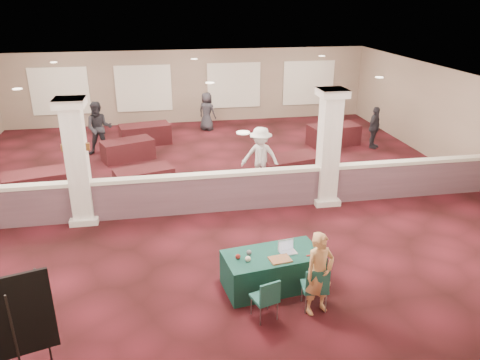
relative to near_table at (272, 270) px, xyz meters
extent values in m
plane|color=#471119|center=(-0.57, 5.17, -0.37)|extent=(16.00, 16.00, 0.00)
cube|color=#7E6957|center=(-0.57, 13.17, 1.23)|extent=(16.00, 0.04, 3.20)
cube|color=#7E6957|center=(-0.57, -2.83, 1.23)|extent=(16.00, 0.04, 3.20)
cube|color=#7E6957|center=(7.43, 5.17, 1.23)|extent=(0.04, 16.00, 3.20)
cube|color=white|center=(-0.57, 5.17, 2.83)|extent=(16.00, 16.00, 0.02)
cube|color=#593C45|center=(-0.57, 3.67, 0.13)|extent=(15.60, 0.20, 1.00)
cube|color=silver|center=(-0.57, 3.67, 0.68)|extent=(15.60, 0.28, 0.10)
cube|color=silver|center=(-4.07, 3.67, 1.23)|extent=(0.50, 0.50, 3.20)
cube|color=silver|center=(-4.07, 3.67, -0.29)|extent=(0.70, 0.70, 0.16)
cube|color=silver|center=(-4.07, 3.67, 2.73)|extent=(0.72, 0.72, 0.20)
cube|color=silver|center=(2.43, 3.67, 1.23)|extent=(0.50, 0.50, 3.20)
cube|color=silver|center=(2.43, 3.67, -0.29)|extent=(0.70, 0.70, 0.16)
cube|color=silver|center=(2.43, 3.67, 2.73)|extent=(0.72, 0.72, 0.20)
cylinder|color=brown|center=(-4.35, 3.67, 1.63)|extent=(0.12, 0.12, 0.18)
cylinder|color=silver|center=(-4.35, 3.67, 1.63)|extent=(0.09, 0.09, 0.10)
cylinder|color=brown|center=(-3.79, 3.67, 1.63)|extent=(0.12, 0.12, 0.18)
cylinder|color=silver|center=(-3.79, 3.67, 1.63)|extent=(0.09, 0.09, 0.10)
cube|color=#0E3635|center=(0.00, 0.00, 0.00)|extent=(2.02, 1.21, 0.73)
cube|color=#1B4D4F|center=(0.60, -0.80, 0.08)|extent=(0.51, 0.51, 0.06)
cube|color=#1B4D4F|center=(0.58, -1.01, 0.33)|extent=(0.44, 0.10, 0.44)
cylinder|color=gray|center=(0.39, -0.97, -0.16)|extent=(0.03, 0.03, 0.42)
cylinder|color=gray|center=(0.77, -1.01, -0.16)|extent=(0.03, 0.03, 0.42)
cylinder|color=gray|center=(0.44, -0.59, -0.16)|extent=(0.03, 0.03, 0.42)
cylinder|color=gray|center=(0.81, -0.64, -0.16)|extent=(0.03, 0.03, 0.42)
cube|color=#1B4D4F|center=(-0.37, -0.93, 0.04)|extent=(0.52, 0.52, 0.05)
cube|color=#1B4D4F|center=(-0.32, -1.11, 0.27)|extent=(0.40, 0.16, 0.40)
cylinder|color=gray|center=(-0.49, -1.14, -0.17)|extent=(0.03, 0.03, 0.38)
cylinder|color=gray|center=(-0.16, -1.04, -0.17)|extent=(0.03, 0.03, 0.38)
cylinder|color=gray|center=(-0.59, -0.81, -0.17)|extent=(0.03, 0.03, 0.38)
cylinder|color=gray|center=(-0.26, -0.71, -0.17)|extent=(0.03, 0.03, 0.38)
cube|color=black|center=(-4.26, -1.83, 0.86)|extent=(1.09, 0.35, 1.34)
cylinder|color=black|center=(-3.95, -1.49, 0.53)|extent=(0.04, 0.04, 1.79)
cylinder|color=black|center=(-4.19, -2.10, 0.53)|extent=(0.04, 0.04, 1.79)
imported|color=tan|center=(0.63, -0.92, 0.44)|extent=(0.67, 0.54, 1.61)
cube|color=black|center=(-5.49, 5.47, 0.01)|extent=(2.04, 1.35, 0.76)
cube|color=black|center=(-2.57, 5.47, -0.03)|extent=(1.85, 1.29, 0.68)
cube|color=black|center=(1.93, 5.47, 0.02)|extent=(2.09, 1.41, 0.77)
cube|color=black|center=(-3.16, 8.37, -0.01)|extent=(1.93, 1.43, 0.71)
cube|color=black|center=(-2.57, 10.15, 0.02)|extent=(2.03, 1.29, 0.76)
cube|color=black|center=(4.59, 8.75, 0.02)|extent=(2.02, 1.24, 0.77)
imported|color=black|center=(-4.14, 9.17, 0.60)|extent=(0.94, 0.54, 1.93)
imported|color=#BAB9B5|center=(0.90, 5.17, 0.56)|extent=(1.29, 1.05, 1.84)
imported|color=black|center=(5.93, 8.11, 0.42)|extent=(0.97, 0.96, 1.57)
imported|color=black|center=(0.02, 11.68, 0.44)|extent=(0.89, 0.84, 1.61)
cube|color=silver|center=(0.31, -0.01, 0.38)|extent=(0.36, 0.28, 0.02)
cube|color=silver|center=(0.29, 0.11, 0.50)|extent=(0.33, 0.06, 0.22)
cube|color=silver|center=(0.29, 0.10, 0.48)|extent=(0.30, 0.05, 0.19)
cube|color=#B95D1D|center=(0.09, -0.24, 0.38)|extent=(0.44, 0.36, 0.03)
sphere|color=beige|center=(-0.53, -0.18, 0.42)|extent=(0.11, 0.11, 0.11)
sphere|color=#5D1312|center=(-0.70, -0.05, 0.42)|extent=(0.10, 0.10, 0.10)
sphere|color=#48474C|center=(-0.46, 0.06, 0.42)|extent=(0.10, 0.10, 0.10)
cube|color=red|center=(0.69, -0.19, 0.37)|extent=(0.12, 0.05, 0.01)
camera|label=1|loc=(-2.04, -7.72, 5.14)|focal=35.00mm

